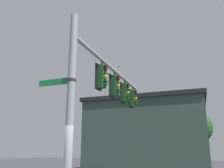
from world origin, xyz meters
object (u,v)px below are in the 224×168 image
object	(u,v)px
street_name_sign	(62,81)
bird_flying	(119,67)
traffic_light_nearest_pole	(102,76)
traffic_light_mid_outer	(125,93)
traffic_light_mid_inner	(115,85)
traffic_light_arm_end	(133,98)

from	to	relation	value
street_name_sign	bird_flying	size ratio (longest dim) A/B	4.19
traffic_light_nearest_pole	traffic_light_mid_outer	distance (m)	3.38
traffic_light_nearest_pole	traffic_light_mid_outer	xyz separation A→B (m)	(-3.35, -0.46, 0.00)
street_name_sign	bird_flying	xyz separation A→B (m)	(-7.87, -1.75, 3.27)
traffic_light_mid_inner	bird_flying	xyz separation A→B (m)	(-3.57, -1.56, 2.39)
bird_flying	traffic_light_nearest_pole	bearing A→B (deg)	18.87
bird_flying	traffic_light_mid_inner	bearing A→B (deg)	23.65
traffic_light_mid_outer	traffic_light_arm_end	xyz separation A→B (m)	(-1.67, -0.23, 0.00)
traffic_light_nearest_pole	traffic_light_arm_end	bearing A→B (deg)	-172.21
traffic_light_mid_inner	street_name_sign	xyz separation A→B (m)	(4.30, 0.19, -0.88)
traffic_light_mid_inner	traffic_light_arm_end	bearing A→B (deg)	-172.21
traffic_light_mid_inner	bird_flying	size ratio (longest dim) A/B	3.75
traffic_light_nearest_pole	bird_flying	distance (m)	6.03
traffic_light_nearest_pole	traffic_light_mid_inner	xyz separation A→B (m)	(-1.67, -0.23, 0.00)
traffic_light_mid_outer	traffic_light_arm_end	bearing A→B (deg)	-172.21
traffic_light_mid_outer	bird_flying	xyz separation A→B (m)	(-1.89, -1.33, 2.39)
traffic_light_nearest_pole	bird_flying	bearing A→B (deg)	-161.13
traffic_light_arm_end	street_name_sign	bearing A→B (deg)	4.83
street_name_sign	traffic_light_mid_inner	bearing A→B (deg)	-177.50
traffic_light_mid_inner	traffic_light_arm_end	world-z (taller)	same
street_name_sign	bird_flying	bearing A→B (deg)	-167.46
traffic_light_mid_inner	street_name_sign	bearing A→B (deg)	2.50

